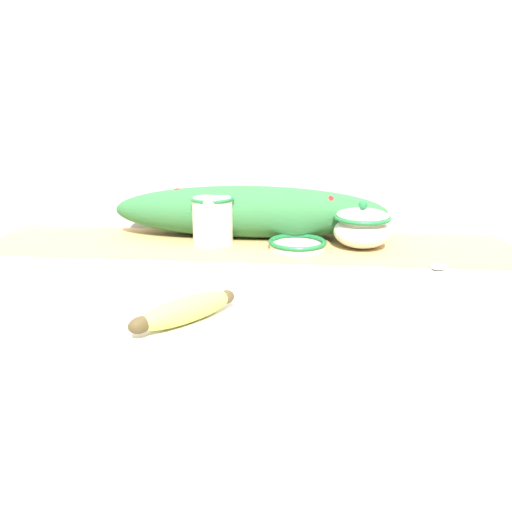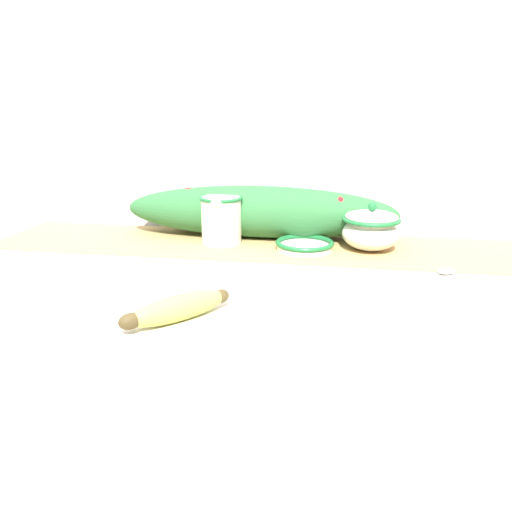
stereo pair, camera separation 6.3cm
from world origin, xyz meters
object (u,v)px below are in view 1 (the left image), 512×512
cream_pitcher (213,218)px  small_dish (297,244)px  sugar_bowl (362,227)px  banana (185,310)px  spoon (433,268)px

cream_pitcher → small_dish: bearing=-8.1°
sugar_bowl → small_dish: size_ratio=0.98×
banana → spoon: bearing=33.7°
sugar_bowl → banana: (-0.30, -0.42, -0.03)m
small_dish → spoon: 0.29m
sugar_bowl → banana: size_ratio=0.82×
small_dish → spoon: (0.26, -0.12, -0.01)m
cream_pitcher → banana: size_ratio=0.75×
cream_pitcher → sugar_bowl: size_ratio=0.92×
cream_pitcher → banana: 0.43m
sugar_bowl → banana: bearing=-125.1°
banana → spoon: 0.50m
small_dish → spoon: size_ratio=0.75×
spoon → small_dish: bearing=124.1°
spoon → cream_pitcher: bearing=130.6°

